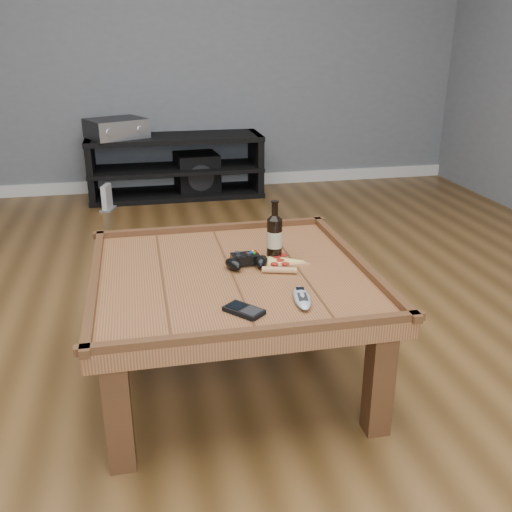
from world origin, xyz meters
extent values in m
plane|color=#472E14|center=(0.00, 0.00, 0.00)|extent=(6.00, 6.00, 0.00)
cube|color=#575B5F|center=(0.00, 3.00, 1.35)|extent=(5.00, 0.04, 2.70)
cube|color=silver|center=(0.00, 2.99, 0.05)|extent=(5.00, 0.02, 0.10)
cube|color=brown|center=(0.00, 0.00, 0.42)|extent=(1.00, 1.00, 0.06)
cube|color=#3C2110|center=(-0.42, -0.42, 0.20)|extent=(0.08, 0.08, 0.39)
cube|color=#3C2110|center=(0.42, -0.42, 0.20)|extent=(0.08, 0.08, 0.39)
cube|color=#3C2110|center=(-0.42, 0.42, 0.20)|extent=(0.08, 0.08, 0.39)
cube|color=#3C2110|center=(0.42, 0.42, 0.20)|extent=(0.08, 0.08, 0.39)
cube|color=#3C2110|center=(0.00, 0.48, 0.46)|extent=(1.03, 0.03, 0.03)
cube|color=#3C2110|center=(0.00, -0.48, 0.46)|extent=(1.03, 0.03, 0.03)
cube|color=#3C2110|center=(0.48, 0.00, 0.46)|extent=(0.03, 1.03, 0.03)
cube|color=#3C2110|center=(-0.48, 0.00, 0.46)|extent=(0.03, 1.03, 0.03)
cube|color=black|center=(0.00, 2.75, 0.48)|extent=(1.40, 0.45, 0.04)
cube|color=black|center=(0.00, 2.75, 0.23)|extent=(1.40, 0.45, 0.03)
cube|color=black|center=(0.00, 2.75, 0.02)|extent=(1.40, 0.45, 0.04)
cube|color=black|center=(-0.67, 2.75, 0.25)|extent=(0.05, 0.44, 0.50)
cube|color=black|center=(0.67, 2.75, 0.25)|extent=(0.05, 0.44, 0.50)
cylinder|color=black|center=(0.19, 0.10, 0.53)|extent=(0.06, 0.06, 0.16)
cone|color=black|center=(0.19, 0.10, 0.62)|extent=(0.06, 0.06, 0.03)
cylinder|color=black|center=(0.19, 0.10, 0.65)|extent=(0.02, 0.02, 0.06)
cylinder|color=black|center=(0.19, 0.10, 0.68)|extent=(0.03, 0.03, 0.01)
cylinder|color=tan|center=(0.19, 0.10, 0.53)|extent=(0.06, 0.06, 0.06)
cube|color=black|center=(0.06, 0.06, 0.47)|extent=(0.11, 0.07, 0.03)
ellipsoid|color=black|center=(0.01, 0.02, 0.47)|extent=(0.08, 0.10, 0.04)
ellipsoid|color=black|center=(0.12, 0.02, 0.47)|extent=(0.07, 0.10, 0.04)
cylinder|color=black|center=(0.04, 0.07, 0.50)|extent=(0.02, 0.02, 0.01)
cylinder|color=black|center=(0.08, 0.05, 0.50)|extent=(0.02, 0.02, 0.01)
cylinder|color=yellow|center=(0.10, 0.08, 0.49)|extent=(0.01, 0.01, 0.01)
cylinder|color=red|center=(0.11, 0.07, 0.49)|extent=(0.01, 0.01, 0.01)
cylinder|color=#0C33CC|center=(0.09, 0.07, 0.49)|extent=(0.01, 0.01, 0.01)
cylinder|color=#0C9919|center=(0.10, 0.06, 0.49)|extent=(0.01, 0.01, 0.01)
cylinder|color=tan|center=(0.17, -0.05, 0.46)|extent=(0.13, 0.06, 0.02)
cylinder|color=#A01614|center=(0.16, 0.00, 0.47)|extent=(0.03, 0.03, 0.00)
cylinder|color=#A01614|center=(0.20, 0.00, 0.47)|extent=(0.03, 0.03, 0.00)
cylinder|color=#A01614|center=(0.19, 0.03, 0.47)|extent=(0.03, 0.03, 0.00)
cylinder|color=#A01614|center=(0.19, 0.07, 0.47)|extent=(0.03, 0.03, 0.00)
cylinder|color=#A01614|center=(0.22, 0.08, 0.47)|extent=(0.03, 0.03, 0.00)
cube|color=black|center=(-0.02, -0.33, 0.46)|extent=(0.13, 0.14, 0.02)
cube|color=black|center=(-0.03, -0.31, 0.47)|extent=(0.07, 0.07, 0.00)
cube|color=black|center=(0.00, -0.35, 0.47)|extent=(0.08, 0.07, 0.00)
ellipsoid|color=#979DA4|center=(0.19, -0.29, 0.46)|extent=(0.08, 0.18, 0.03)
cube|color=black|center=(0.19, -0.24, 0.47)|extent=(0.03, 0.03, 0.00)
cube|color=black|center=(0.18, -0.31, 0.47)|extent=(0.04, 0.06, 0.00)
cube|color=black|center=(-0.45, 2.75, 0.57)|extent=(0.52, 0.49, 0.15)
cube|color=#B0B3BA|center=(-0.38, 2.60, 0.57)|extent=(0.38, 0.19, 0.15)
cylinder|color=#B0B3BA|center=(-0.49, 2.54, 0.57)|extent=(0.06, 0.04, 0.05)
cylinder|color=#B0B3BA|center=(-0.26, 2.64, 0.57)|extent=(0.06, 0.04, 0.05)
cube|color=black|center=(0.18, 2.80, 0.17)|extent=(0.37, 0.37, 0.34)
cylinder|color=black|center=(0.19, 2.63, 0.17)|extent=(0.21, 0.03, 0.21)
cube|color=slate|center=(-0.56, 2.45, 0.01)|extent=(0.13, 0.17, 0.01)
cube|color=silver|center=(-0.56, 2.45, 0.11)|extent=(0.08, 0.14, 0.18)
camera|label=1|loc=(-0.31, -1.90, 1.27)|focal=40.00mm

